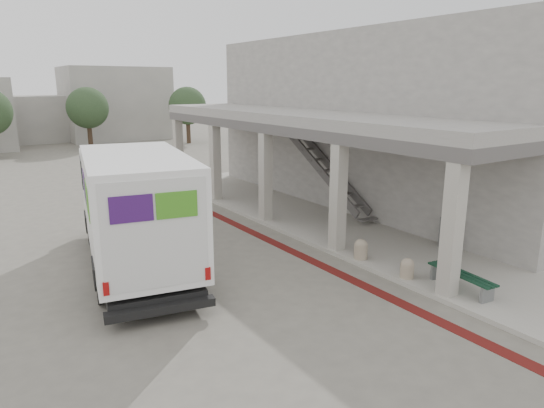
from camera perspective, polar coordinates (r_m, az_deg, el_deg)
ground at (r=13.51m, az=2.19°, el=-7.93°), size 120.00×120.00×0.00m
bike_lane_stripe at (r=15.58m, az=0.86°, el=-4.87°), size 0.35×40.00×0.01m
sidewalk at (r=16.03m, az=13.90°, el=-4.54°), size 4.40×28.00×0.12m
transit_building at (r=20.46m, az=10.55°, el=9.16°), size 7.60×17.00×7.00m
distant_backdrop at (r=46.31m, az=-28.43°, el=9.44°), size 28.00×10.00×6.50m
tree_mid at (r=41.26m, az=-20.88°, el=10.51°), size 3.20×3.20×4.80m
tree_right at (r=42.86m, az=-9.93°, el=11.29°), size 3.20×3.20×4.80m
fedex_truck at (r=13.86m, az=-15.91°, el=-0.24°), size 3.76×8.06×3.31m
bench at (r=12.83m, az=21.37°, el=-8.09°), size 0.63×1.89×0.44m
bollard_near at (r=13.17m, az=15.62°, el=-7.26°), size 0.36×0.36×0.53m
bollard_far at (r=14.25m, az=10.41°, el=-5.21°), size 0.39×0.39×0.59m
utility_cabinet at (r=15.77m, az=20.29°, el=-3.28°), size 0.53×0.64×0.95m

